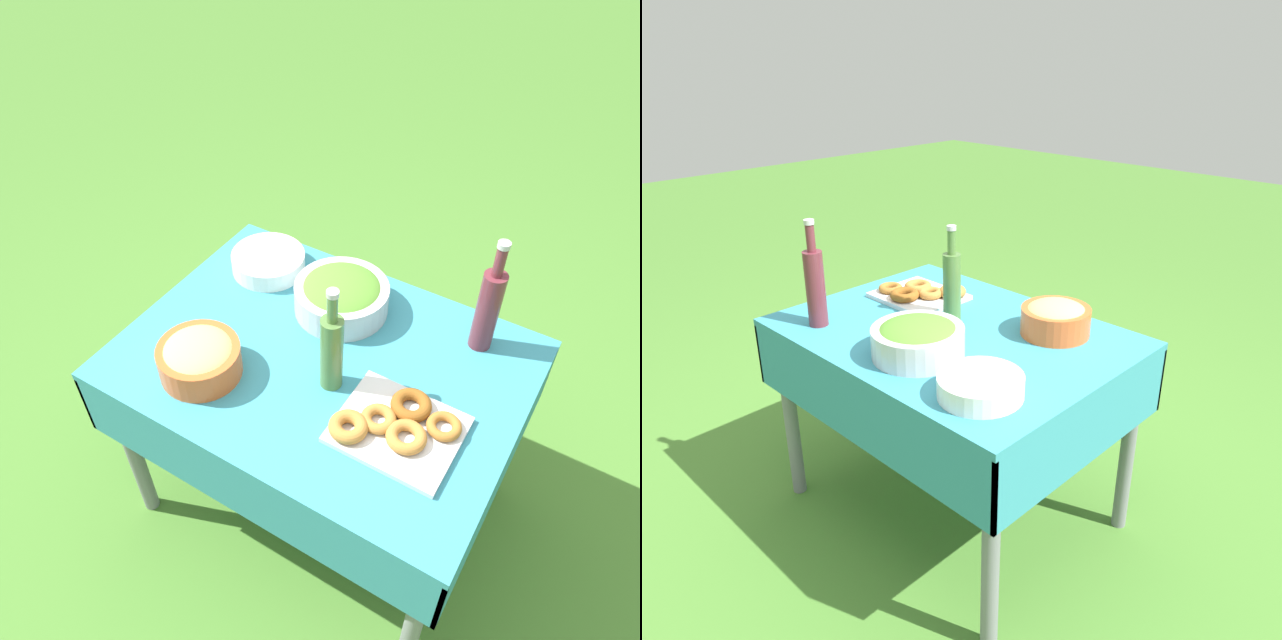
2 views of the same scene
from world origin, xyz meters
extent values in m
plane|color=#477A2D|center=(0.00, 0.00, 0.00)|extent=(14.00, 14.00, 0.00)
cube|color=teal|center=(0.00, 0.00, 0.71)|extent=(1.10, 0.82, 0.02)
cube|color=teal|center=(0.00, -0.40, 0.59)|extent=(1.10, 0.01, 0.22)
cube|color=teal|center=(0.00, 0.40, 0.59)|extent=(1.10, 0.01, 0.22)
cube|color=teal|center=(-0.55, 0.00, 0.59)|extent=(0.01, 0.82, 0.22)
cube|color=teal|center=(0.55, 0.00, 0.59)|extent=(0.01, 0.82, 0.22)
cylinder|color=slate|center=(-0.49, -0.35, 0.35)|extent=(0.05, 0.05, 0.70)
cylinder|color=slate|center=(0.49, -0.35, 0.35)|extent=(0.05, 0.05, 0.70)
cylinder|color=slate|center=(-0.49, 0.35, 0.35)|extent=(0.05, 0.05, 0.70)
cylinder|color=slate|center=(0.49, 0.35, 0.35)|extent=(0.05, 0.05, 0.70)
cylinder|color=silver|center=(-0.05, 0.20, 0.77)|extent=(0.28, 0.28, 0.09)
ellipsoid|color=#51892D|center=(-0.05, 0.20, 0.80)|extent=(0.25, 0.25, 0.07)
cylinder|color=#E05B28|center=(-0.26, -0.22, 0.77)|extent=(0.22, 0.22, 0.09)
ellipsoid|color=tan|center=(-0.26, -0.22, 0.80)|extent=(0.20, 0.20, 0.07)
cube|color=silver|center=(0.29, -0.12, 0.73)|extent=(0.30, 0.26, 0.02)
torus|color=#B27533|center=(0.32, -0.14, 0.76)|extent=(0.14, 0.14, 0.03)
torus|color=#B27533|center=(0.24, -0.13, 0.75)|extent=(0.13, 0.13, 0.03)
torus|color=brown|center=(0.29, -0.05, 0.76)|extent=(0.12, 0.12, 0.03)
torus|color=#B27533|center=(0.19, -0.19, 0.76)|extent=(0.13, 0.13, 0.03)
torus|color=#A36628|center=(0.39, -0.06, 0.75)|extent=(0.11, 0.11, 0.02)
cylinder|color=white|center=(-0.35, 0.24, 0.73)|extent=(0.23, 0.23, 0.01)
cylinder|color=white|center=(-0.35, 0.24, 0.74)|extent=(0.23, 0.23, 0.01)
cylinder|color=white|center=(-0.35, 0.24, 0.75)|extent=(0.23, 0.23, 0.01)
cylinder|color=white|center=(-0.35, 0.24, 0.77)|extent=(0.23, 0.23, 0.01)
cylinder|color=white|center=(-0.35, 0.24, 0.78)|extent=(0.23, 0.23, 0.01)
cylinder|color=#4C7238|center=(0.07, -0.07, 0.84)|extent=(0.06, 0.06, 0.23)
cylinder|color=#4C7238|center=(0.07, -0.07, 1.00)|extent=(0.03, 0.03, 0.08)
cylinder|color=#B7B7B7|center=(0.07, -0.07, 1.04)|extent=(0.03, 0.03, 0.02)
cylinder|color=maroon|center=(0.35, 0.28, 0.85)|extent=(0.06, 0.06, 0.25)
cylinder|color=maroon|center=(0.35, 0.28, 1.02)|extent=(0.03, 0.03, 0.09)
cylinder|color=#B7B7B7|center=(0.35, 0.28, 1.07)|extent=(0.03, 0.03, 0.02)
camera|label=1|loc=(0.61, -1.01, 2.01)|focal=35.00mm
camera|label=2|loc=(-1.32, 1.30, 1.58)|focal=35.00mm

